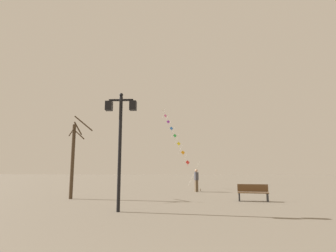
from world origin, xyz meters
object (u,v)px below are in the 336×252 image
bare_tree (73,156)px  park_bench (253,193)px  kite_flyer (196,180)px  twin_lantern_lamp_post (120,128)px  kite_train (176,137)px

bare_tree → park_bench: 10.43m
kite_flyer → bare_tree: bare_tree is taller
bare_tree → twin_lantern_lamp_post: bearing=-51.1°
bare_tree → kite_flyer: bearing=37.0°
kite_train → park_bench: kite_train is taller
kite_flyer → bare_tree: 9.51m
park_bench → kite_train: bearing=118.8°
kite_train → bare_tree: kite_train is taller
kite_train → kite_flyer: 8.50m
kite_train → bare_tree: size_ratio=2.41×
kite_train → kite_flyer: bearing=-76.2°
twin_lantern_lamp_post → bare_tree: 6.23m
bare_tree → park_bench: bearing=-3.9°
bare_tree → kite_train: bearing=66.0°
twin_lantern_lamp_post → kite_flyer: twin_lantern_lamp_post is taller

